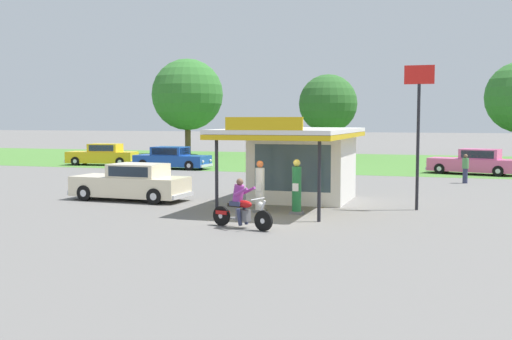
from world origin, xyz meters
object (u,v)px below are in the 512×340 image
featured_classic_sedan (131,183)px  parked_car_back_row_centre (473,163)px  gas_pump_nearside (260,189)px  roadside_pole_sign (419,113)px  parked_car_back_row_right (313,161)px  motorcycle_with_rider (241,208)px  parked_car_back_row_left (103,155)px  bystander_admiring_sedan (465,168)px  gas_pump_offside (297,189)px  parked_car_back_row_far_right (172,159)px

featured_classic_sedan → parked_car_back_row_centre: bearing=51.6°
gas_pump_nearside → roadside_pole_sign: 6.60m
gas_pump_nearside → featured_classic_sedan: size_ratio=0.37×
parked_car_back_row_right → motorcycle_with_rider: bearing=-83.2°
roadside_pole_sign → parked_car_back_row_centre: bearing=82.0°
gas_pump_nearside → parked_car_back_row_left: bearing=133.8°
bystander_admiring_sedan → parked_car_back_row_right: bearing=150.7°
featured_classic_sedan → roadside_pole_sign: roadside_pole_sign is taller
gas_pump_offside → roadside_pole_sign: roadside_pole_sign is taller
motorcycle_with_rider → roadside_pole_sign: roadside_pole_sign is taller
parked_car_back_row_right → bystander_admiring_sedan: size_ratio=3.19×
motorcycle_with_rider → parked_car_back_row_centre: size_ratio=0.40×
gas_pump_nearside → bystander_admiring_sedan: (7.35, 13.50, -0.05)m
featured_classic_sedan → motorcycle_with_rider: bearing=-37.1°
featured_classic_sedan → roadside_pole_sign: 12.13m
parked_car_back_row_centre → parked_car_back_row_left: parked_car_back_row_left is taller
gas_pump_offside → bystander_admiring_sedan: 14.75m
motorcycle_with_rider → parked_car_back_row_left: size_ratio=0.40×
parked_car_back_row_left → parked_car_back_row_right: bearing=-1.7°
gas_pump_nearside → motorcycle_with_rider: bearing=-82.4°
bystander_admiring_sedan → parked_car_back_row_left: bearing=167.3°
gas_pump_offside → parked_car_back_row_far_right: bearing=127.2°
gas_pump_offside → parked_car_back_row_left: bearing=135.9°
parked_car_back_row_left → roadside_pole_sign: (24.03, -16.97, 2.93)m
featured_classic_sedan → roadside_pole_sign: bearing=3.5°
gas_pump_nearside → parked_car_back_row_far_right: size_ratio=0.35×
featured_classic_sedan → parked_car_back_row_left: parked_car_back_row_left is taller
featured_classic_sedan → parked_car_back_row_left: bearing=124.8°
gas_pump_nearside → motorcycle_with_rider: gas_pump_nearside is taller
parked_car_back_row_far_right → gas_pump_offside: bearing=-52.8°
parked_car_back_row_far_right → bystander_admiring_sedan: (19.41, -4.24, 0.12)m
parked_car_back_row_centre → parked_car_back_row_far_right: 20.03m
gas_pump_nearside → parked_car_back_row_centre: gas_pump_nearside is taller
parked_car_back_row_right → parked_car_back_row_left: size_ratio=0.91×
gas_pump_nearside → parked_car_back_row_centre: (7.90, 19.49, -0.15)m
parked_car_back_row_centre → roadside_pole_sign: 17.54m
motorcycle_with_rider → roadside_pole_sign: 8.25m
motorcycle_with_rider → parked_car_back_row_centre: bearing=72.0°
parked_car_back_row_left → bystander_admiring_sedan: 26.55m
gas_pump_nearside → motorcycle_with_rider: size_ratio=0.86×
gas_pump_nearside → parked_car_back_row_far_right: bearing=124.2°
roadside_pole_sign → motorcycle_with_rider: bearing=-131.0°
parked_car_back_row_centre → parked_car_back_row_left: size_ratio=1.02×
gas_pump_offside → motorcycle_with_rider: (-0.94, -3.44, -0.26)m
featured_classic_sedan → roadside_pole_sign: (11.74, 0.72, 2.94)m
parked_car_back_row_centre → featured_classic_sedan: bearing=-128.4°
featured_classic_sedan → parked_car_back_row_right: (4.05, 17.21, -0.03)m
bystander_admiring_sedan → roadside_pole_sign: bearing=-99.5°
parked_car_back_row_right → parked_car_back_row_left: bearing=178.3°
gas_pump_offside → parked_car_back_row_far_right: 22.27m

